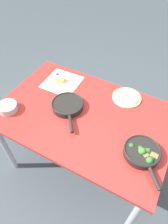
{
  "coord_description": "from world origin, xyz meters",
  "views": [
    {
      "loc": [
        -0.48,
        0.87,
        1.89
      ],
      "look_at": [
        0.0,
        0.0,
        0.78
      ],
      "focal_mm": 32.0,
      "sensor_mm": 36.0,
      "label": 1
    }
  ],
  "objects": [
    {
      "name": "skillet_broccoli",
      "position": [
        -0.49,
        0.13,
        0.79
      ],
      "size": [
        0.29,
        0.31,
        0.08
      ],
      "rotation": [
        0.0,
        0.0,
        2.27
      ],
      "color": "black",
      "rests_on": "dining_table_red"
    },
    {
      "name": "grater_knife",
      "position": [
        0.37,
        -0.25,
        0.77
      ],
      "size": [
        0.21,
        0.14,
        0.02
      ],
      "rotation": [
        0.0,
        0.0,
        2.6
      ],
      "color": "silver",
      "rests_on": "dining_table_red"
    },
    {
      "name": "ground_plane",
      "position": [
        0.0,
        0.0,
        0.0
      ],
      "size": [
        14.0,
        14.0,
        0.0
      ],
      "primitive_type": "plane",
      "color": "#424C51"
    },
    {
      "name": "parchment_sheet",
      "position": [
        0.35,
        -0.23,
        0.76
      ],
      "size": [
        0.31,
        0.31,
        0.0
      ],
      "color": "silver",
      "rests_on": "dining_table_red"
    },
    {
      "name": "prep_bowl_steel",
      "position": [
        0.53,
        0.24,
        0.79
      ],
      "size": [
        0.14,
        0.14,
        0.05
      ],
      "color": "#B7B7BC",
      "rests_on": "dining_table_red"
    },
    {
      "name": "wooden_spoon",
      "position": [
        0.2,
        -0.13,
        0.77
      ],
      "size": [
        0.37,
        0.16,
        0.02
      ],
      "rotation": [
        0.0,
        0.0,
        2.78
      ],
      "color": "tan",
      "rests_on": "dining_table_red"
    },
    {
      "name": "cheese_block",
      "position": [
        0.37,
        -0.24,
        0.78
      ],
      "size": [
        0.09,
        0.07,
        0.04
      ],
      "color": "#EFD67A",
      "rests_on": "dining_table_red"
    },
    {
      "name": "dining_table_red",
      "position": [
        0.0,
        0.0,
        0.68
      ],
      "size": [
        1.31,
        0.87,
        0.76
      ],
      "color": "#B72D28",
      "rests_on": "ground_plane"
    },
    {
      "name": "skillet_eggs",
      "position": [
        0.14,
        0.0,
        0.79
      ],
      "size": [
        0.3,
        0.34,
        0.05
      ],
      "rotation": [
        0.0,
        0.0,
        2.25
      ],
      "color": "black",
      "rests_on": "dining_table_red"
    },
    {
      "name": "dinner_plate_stack",
      "position": [
        -0.22,
        -0.32,
        0.77
      ],
      "size": [
        0.23,
        0.23,
        0.03
      ],
      "color": "silver",
      "rests_on": "dining_table_red"
    }
  ]
}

